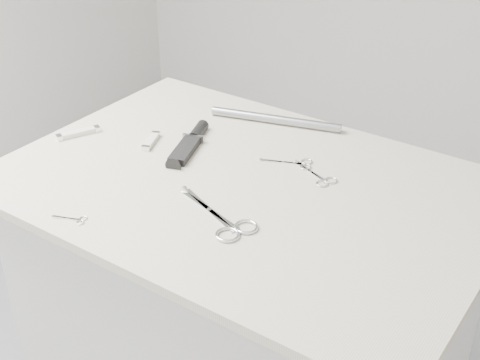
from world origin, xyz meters
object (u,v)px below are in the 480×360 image
Objects in this scene: pocket_knife_b at (151,141)px; large_shears at (227,223)px; tiny_scissors at (74,219)px; pocket_knife_a at (78,133)px; sheathed_knife at (191,142)px; metal_rail at (275,119)px; embroidery_scissors_a at (296,163)px; embroidery_scissors_b at (319,177)px; plinth at (245,350)px.

large_shears is at bearing -139.12° from pocket_knife_b.
pocket_knife_a is (-0.25, 0.25, 0.00)m from tiny_scissors.
metal_rail reaches higher than sheathed_knife.
large_shears is 2.45× the size of pocket_knife_b.
pocket_knife_b is at bearing 83.91° from tiny_scissors.
embroidery_scissors_a and embroidery_scissors_b have the same top height.
pocket_knife_b is at bearing 172.22° from large_shears.
sheathed_knife is 0.27m from pocket_knife_a.
pocket_knife_b reaches higher than embroidery_scissors_b.
pocket_knife_a reaches higher than large_shears.
embroidery_scissors_a is 0.48m from tiny_scissors.
embroidery_scissors_b is at bearing -100.82° from pocket_knife_b.
embroidery_scissors_b is (0.06, 0.25, -0.00)m from large_shears.
pocket_knife_a is (-0.25, -0.11, -0.00)m from sheathed_knife.
plinth is 0.50m from embroidery_scissors_b.
sheathed_knife reaches higher than plinth.
pocket_knife_b is at bearing 175.21° from plinth.
tiny_scissors is 0.66× the size of pocket_knife_a.
sheathed_knife is at bearing -82.45° from pocket_knife_b.
tiny_scissors is (-0.24, -0.15, -0.00)m from large_shears.
plinth is at bearing -128.66° from sheathed_knife.
embroidery_scissors_b is at bearing -103.12° from sheathed_knife.
large_shears is 0.27m from embroidery_scissors_a.
embroidery_scissors_a is at bearing -46.09° from pocket_knife_a.
embroidery_scissors_b is 0.27m from metal_rail.
embroidery_scissors_a is 0.35× the size of metal_rail.
plinth is at bearing 36.17° from tiny_scissors.
pocket_knife_a is at bearing -143.64° from embroidery_scissors_b.
pocket_knife_a is at bearing 175.90° from embroidery_scissors_a.
metal_rail is (-0.21, 0.17, 0.01)m from embroidery_scissors_b.
pocket_knife_a is at bearing -174.50° from plinth.
embroidery_scissors_b is (0.07, -0.02, 0.00)m from embroidery_scissors_a.
metal_rail reaches higher than pocket_knife_a.
metal_rail is at bearing 129.36° from large_shears.
sheathed_knife is 0.22m from metal_rail.
large_shears reaches higher than plinth.
pocket_knife_b is at bearing 174.63° from embroidery_scissors_a.
pocket_knife_a is 0.46m from metal_rail.
pocket_knife_b is at bearing -43.70° from pocket_knife_a.
sheathed_knife reaches higher than large_shears.
metal_rail is (0.09, 0.57, 0.01)m from tiny_scissors.
pocket_knife_a is 1.24× the size of pocket_knife_b.
large_shears is at bearing -68.68° from plinth.
metal_rail reaches higher than tiny_scissors.
pocket_knife_a is at bearing 89.23° from pocket_knife_b.
pocket_knife_b is (0.17, 0.07, -0.00)m from pocket_knife_a.
pocket_knife_b reaches higher than tiny_scissors.
metal_rail reaches higher than embroidery_scissors_a.
embroidery_scissors_a is (0.04, 0.13, 0.47)m from plinth.
sheathed_knife is at bearing 160.62° from plinth.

